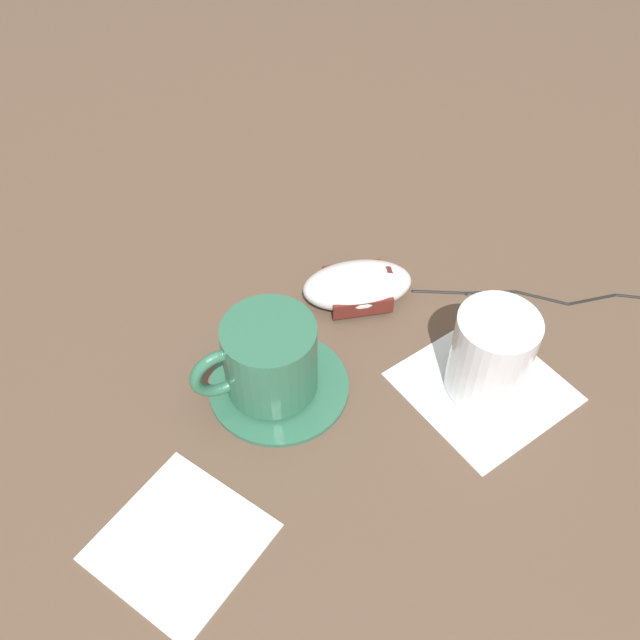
% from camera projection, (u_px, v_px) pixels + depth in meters
% --- Properties ---
extents(ground_plane, '(3.00, 3.00, 0.00)m').
position_uv_depth(ground_plane, '(339.00, 414.00, 0.63)').
color(ground_plane, brown).
extents(saucer, '(0.13, 0.13, 0.01)m').
position_uv_depth(saucer, '(279.00, 385.00, 0.64)').
color(saucer, '#2D664C').
rests_on(saucer, ground).
extents(coffee_cup, '(0.08, 0.11, 0.07)m').
position_uv_depth(coffee_cup, '(268.00, 358.00, 0.61)').
color(coffee_cup, '#2D664C').
rests_on(coffee_cup, saucer).
extents(computer_mouse, '(0.11, 0.12, 0.04)m').
position_uv_depth(computer_mouse, '(358.00, 285.00, 0.71)').
color(computer_mouse, silver).
rests_on(computer_mouse, ground).
extents(mouse_cable, '(0.24, 0.21, 0.00)m').
position_uv_depth(mouse_cable, '(567.00, 296.00, 0.72)').
color(mouse_cable, black).
rests_on(mouse_cable, ground).
extents(napkin_under_glass, '(0.16, 0.16, 0.00)m').
position_uv_depth(napkin_under_glass, '(483.00, 386.00, 0.65)').
color(napkin_under_glass, white).
rests_on(napkin_under_glass, ground).
extents(drinking_glass, '(0.07, 0.07, 0.09)m').
position_uv_depth(drinking_glass, '(491.00, 354.00, 0.62)').
color(drinking_glass, silver).
rests_on(drinking_glass, napkin_under_glass).
extents(napkin_spare, '(0.13, 0.13, 0.00)m').
position_uv_depth(napkin_spare, '(180.00, 541.00, 0.55)').
color(napkin_spare, white).
rests_on(napkin_spare, ground).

